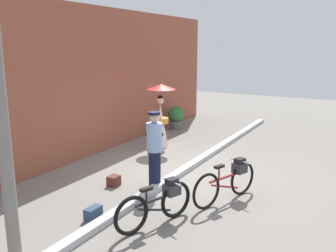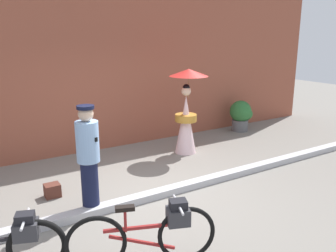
{
  "view_description": "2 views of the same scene",
  "coord_description": "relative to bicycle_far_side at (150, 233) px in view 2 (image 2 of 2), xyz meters",
  "views": [
    {
      "loc": [
        -7.3,
        -3.79,
        3.01
      ],
      "look_at": [
        -0.05,
        0.34,
        1.16
      ],
      "focal_mm": 38.58,
      "sensor_mm": 36.0,
      "label": 1
    },
    {
      "loc": [
        -2.62,
        -4.72,
        2.67
      ],
      "look_at": [
        0.39,
        0.14,
        1.17
      ],
      "focal_mm": 37.78,
      "sensor_mm": 36.0,
      "label": 2
    }
  ],
  "objects": [
    {
      "name": "backpack_on_pavement",
      "position": [
        -0.52,
        2.44,
        -0.31
      ],
      "size": [
        0.25,
        0.22,
        0.22
      ],
      "color": "#592D23",
      "rests_on": "ground_plane"
    },
    {
      "name": "building_wall",
      "position": [
        0.87,
        4.61,
        1.62
      ],
      "size": [
        14.0,
        0.4,
        4.09
      ],
      "primitive_type": "cube",
      "color": "brown",
      "rests_on": "ground_plane"
    },
    {
      "name": "sidewalk_curb",
      "position": [
        0.87,
        1.5,
        -0.37
      ],
      "size": [
        14.0,
        0.2,
        0.12
      ],
      "primitive_type": "cube",
      "color": "#B2B2B7",
      "rests_on": "ground_plane"
    },
    {
      "name": "person_officer",
      "position": [
        -0.14,
        1.62,
        0.46
      ],
      "size": [
        0.34,
        0.36,
        1.67
      ],
      "color": "#141938",
      "rests_on": "ground_plane"
    },
    {
      "name": "potted_plant_by_door",
      "position": [
        5.07,
        3.9,
        0.04
      ],
      "size": [
        0.62,
        0.6,
        0.86
      ],
      "color": "#59595B",
      "rests_on": "ground_plane"
    },
    {
      "name": "person_with_parasol",
      "position": [
        2.7,
        3.17,
        0.57
      ],
      "size": [
        0.87,
        0.87,
        1.91
      ],
      "color": "silver",
      "rests_on": "ground_plane"
    },
    {
      "name": "bicycle_far_side",
      "position": [
        0.0,
        0.0,
        0.0
      ],
      "size": [
        1.68,
        0.71,
        0.8
      ],
      "color": "black",
      "rests_on": "ground_plane"
    },
    {
      "name": "ground_plane",
      "position": [
        0.87,
        1.5,
        -0.43
      ],
      "size": [
        30.0,
        30.0,
        0.0
      ],
      "primitive_type": "plane",
      "color": "gray"
    }
  ]
}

